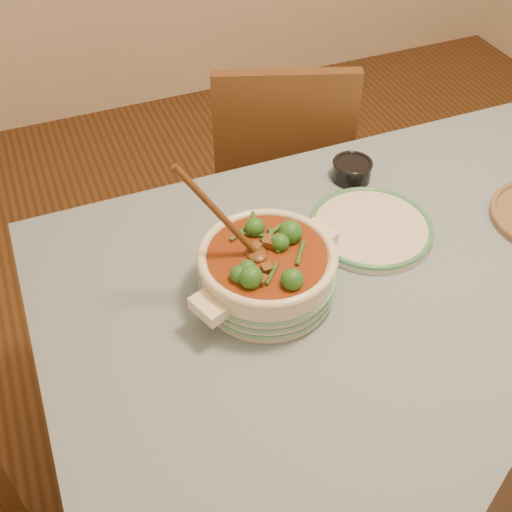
{
  "coord_description": "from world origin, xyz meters",
  "views": [
    {
      "loc": [
        -0.72,
        -0.78,
        1.79
      ],
      "look_at": [
        -0.36,
        0.11,
        0.86
      ],
      "focal_mm": 45.0,
      "sensor_mm": 36.0,
      "label": 1
    }
  ],
  "objects_px": {
    "condiment_bowl": "(352,169)",
    "chair_far": "(280,165)",
    "stew_casserole": "(267,269)",
    "white_plate": "(371,228)",
    "dining_table": "(417,305)"
  },
  "relations": [
    {
      "from": "condiment_bowl",
      "to": "white_plate",
      "type": "bearing_deg",
      "value": -105.66
    },
    {
      "from": "dining_table",
      "to": "stew_casserole",
      "type": "bearing_deg",
      "value": 165.0
    },
    {
      "from": "condiment_bowl",
      "to": "chair_far",
      "type": "bearing_deg",
      "value": 91.59
    },
    {
      "from": "stew_casserole",
      "to": "white_plate",
      "type": "height_order",
      "value": "stew_casserole"
    },
    {
      "from": "stew_casserole",
      "to": "chair_far",
      "type": "height_order",
      "value": "stew_casserole"
    },
    {
      "from": "chair_far",
      "to": "dining_table",
      "type": "bearing_deg",
      "value": 108.76
    },
    {
      "from": "dining_table",
      "to": "white_plate",
      "type": "distance_m",
      "value": 0.21
    },
    {
      "from": "condiment_bowl",
      "to": "dining_table",
      "type": "bearing_deg",
      "value": -93.31
    },
    {
      "from": "white_plate",
      "to": "chair_far",
      "type": "relative_size",
      "value": 0.37
    },
    {
      "from": "white_plate",
      "to": "condiment_bowl",
      "type": "distance_m",
      "value": 0.21
    },
    {
      "from": "chair_far",
      "to": "condiment_bowl",
      "type": "bearing_deg",
      "value": 111.1
    },
    {
      "from": "stew_casserole",
      "to": "white_plate",
      "type": "bearing_deg",
      "value": 15.94
    },
    {
      "from": "condiment_bowl",
      "to": "chair_far",
      "type": "relative_size",
      "value": 0.13
    },
    {
      "from": "dining_table",
      "to": "stew_casserole",
      "type": "xyz_separation_m",
      "value": [
        -0.34,
        0.09,
        0.17
      ]
    },
    {
      "from": "stew_casserole",
      "to": "white_plate",
      "type": "xyz_separation_m",
      "value": [
        0.31,
        0.09,
        -0.06
      ]
    }
  ]
}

